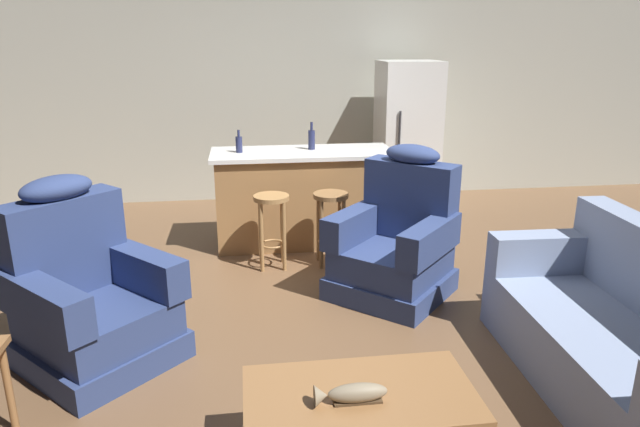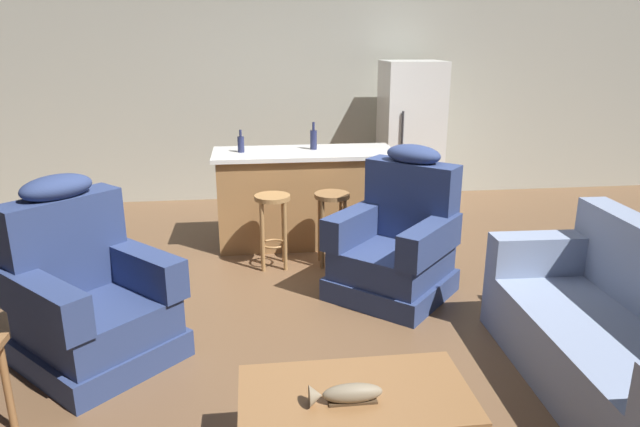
{
  "view_description": "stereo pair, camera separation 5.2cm",
  "coord_description": "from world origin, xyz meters",
  "px_view_note": "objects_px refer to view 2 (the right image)",
  "views": [
    {
      "loc": [
        -0.58,
        -4.17,
        2.03
      ],
      "look_at": [
        -0.02,
        -0.1,
        0.75
      ],
      "focal_mm": 32.0,
      "sensor_mm": 36.0,
      "label": 1
    },
    {
      "loc": [
        -0.53,
        -4.18,
        2.03
      ],
      "look_at": [
        -0.02,
        -0.1,
        0.75
      ],
      "focal_mm": 32.0,
      "sensor_mm": 36.0,
      "label": 2
    }
  ],
  "objects_px": {
    "coffee_table": "(355,402)",
    "fish_figurine": "(345,394)",
    "recliner_near_lamp": "(89,298)",
    "bottle_short_amber": "(313,139)",
    "bar_stool_right": "(332,215)",
    "refrigerator": "(410,135)",
    "kitchen_island": "(305,197)",
    "bar_stool_left": "(273,218)",
    "couch": "(625,341)",
    "recliner_near_island": "(397,243)",
    "bottle_tall_green": "(241,144)"
  },
  "relations": [
    {
      "from": "coffee_table",
      "to": "fish_figurine",
      "type": "xyz_separation_m",
      "value": [
        -0.06,
        -0.07,
        0.1
      ]
    },
    {
      "from": "recliner_near_lamp",
      "to": "bottle_short_amber",
      "type": "distance_m",
      "value": 2.78
    },
    {
      "from": "bar_stool_right",
      "to": "refrigerator",
      "type": "bearing_deg",
      "value": 56.21
    },
    {
      "from": "kitchen_island",
      "to": "refrigerator",
      "type": "distance_m",
      "value": 1.9
    },
    {
      "from": "bar_stool_left",
      "to": "bottle_short_amber",
      "type": "xyz_separation_m",
      "value": [
        0.45,
        0.7,
        0.58
      ]
    },
    {
      "from": "coffee_table",
      "to": "bar_stool_right",
      "type": "relative_size",
      "value": 1.62
    },
    {
      "from": "kitchen_island",
      "to": "recliner_near_lamp",
      "type": "bearing_deg",
      "value": -128.08
    },
    {
      "from": "couch",
      "to": "recliner_near_island",
      "type": "xyz_separation_m",
      "value": [
        -0.95,
        1.55,
        0.08
      ]
    },
    {
      "from": "couch",
      "to": "bottle_short_amber",
      "type": "bearing_deg",
      "value": -61.02
    },
    {
      "from": "kitchen_island",
      "to": "bottle_short_amber",
      "type": "distance_m",
      "value": 0.59
    },
    {
      "from": "recliner_near_island",
      "to": "refrigerator",
      "type": "distance_m",
      "value": 2.65
    },
    {
      "from": "bottle_tall_green",
      "to": "recliner_near_lamp",
      "type": "bearing_deg",
      "value": -115.49
    },
    {
      "from": "couch",
      "to": "refrigerator",
      "type": "relative_size",
      "value": 1.1
    },
    {
      "from": "coffee_table",
      "to": "couch",
      "type": "xyz_separation_m",
      "value": [
        1.66,
        0.41,
        -0.02
      ]
    },
    {
      "from": "coffee_table",
      "to": "recliner_near_island",
      "type": "relative_size",
      "value": 0.92
    },
    {
      "from": "couch",
      "to": "bar_stool_right",
      "type": "bearing_deg",
      "value": -55.72
    },
    {
      "from": "bottle_tall_green",
      "to": "refrigerator",
      "type": "bearing_deg",
      "value": 30.3
    },
    {
      "from": "fish_figurine",
      "to": "bar_stool_left",
      "type": "xyz_separation_m",
      "value": [
        -0.21,
        2.69,
        0.01
      ]
    },
    {
      "from": "recliner_near_island",
      "to": "bar_stool_left",
      "type": "relative_size",
      "value": 1.76
    },
    {
      "from": "bottle_tall_green",
      "to": "recliner_near_island",
      "type": "bearing_deg",
      "value": -46.4
    },
    {
      "from": "bar_stool_left",
      "to": "kitchen_island",
      "type": "bearing_deg",
      "value": 61.0
    },
    {
      "from": "kitchen_island",
      "to": "bar_stool_left",
      "type": "xyz_separation_m",
      "value": [
        -0.35,
        -0.63,
        -0.01
      ]
    },
    {
      "from": "recliner_near_island",
      "to": "bottle_short_amber",
      "type": "xyz_separation_m",
      "value": [
        -0.53,
        1.37,
        0.63
      ]
    },
    {
      "from": "fish_figurine",
      "to": "couch",
      "type": "distance_m",
      "value": 1.79
    },
    {
      "from": "kitchen_island",
      "to": "recliner_near_island",
      "type": "bearing_deg",
      "value": -64.13
    },
    {
      "from": "bar_stool_right",
      "to": "recliner_near_island",
      "type": "bearing_deg",
      "value": -56.47
    },
    {
      "from": "fish_figurine",
      "to": "bottle_tall_green",
      "type": "relative_size",
      "value": 1.55
    },
    {
      "from": "recliner_near_lamp",
      "to": "refrigerator",
      "type": "distance_m",
      "value": 4.44
    },
    {
      "from": "coffee_table",
      "to": "kitchen_island",
      "type": "relative_size",
      "value": 0.61
    },
    {
      "from": "bar_stool_left",
      "to": "bar_stool_right",
      "type": "relative_size",
      "value": 1.0
    },
    {
      "from": "fish_figurine",
      "to": "bar_stool_right",
      "type": "xyz_separation_m",
      "value": [
        0.32,
        2.69,
        0.01
      ]
    },
    {
      "from": "bar_stool_right",
      "to": "bottle_tall_green",
      "type": "height_order",
      "value": "bottle_tall_green"
    },
    {
      "from": "couch",
      "to": "recliner_near_island",
      "type": "relative_size",
      "value": 1.61
    },
    {
      "from": "couch",
      "to": "kitchen_island",
      "type": "bearing_deg",
      "value": -58.86
    },
    {
      "from": "couch",
      "to": "bar_stool_left",
      "type": "relative_size",
      "value": 2.84
    },
    {
      "from": "couch",
      "to": "kitchen_island",
      "type": "height_order",
      "value": "kitchen_island"
    },
    {
      "from": "recliner_near_lamp",
      "to": "couch",
      "type": "bearing_deg",
      "value": 31.32
    },
    {
      "from": "fish_figurine",
      "to": "refrigerator",
      "type": "distance_m",
      "value": 4.79
    },
    {
      "from": "bar_stool_left",
      "to": "bottle_short_amber",
      "type": "bearing_deg",
      "value": 57.45
    },
    {
      "from": "recliner_near_island",
      "to": "bottle_short_amber",
      "type": "distance_m",
      "value": 1.6
    },
    {
      "from": "coffee_table",
      "to": "recliner_near_lamp",
      "type": "xyz_separation_m",
      "value": [
        -1.52,
        1.21,
        0.06
      ]
    },
    {
      "from": "fish_figurine",
      "to": "couch",
      "type": "bearing_deg",
      "value": 15.46
    },
    {
      "from": "bar_stool_right",
      "to": "bottle_tall_green",
      "type": "distance_m",
      "value": 1.17
    },
    {
      "from": "coffee_table",
      "to": "bar_stool_left",
      "type": "distance_m",
      "value": 2.63
    },
    {
      "from": "fish_figurine",
      "to": "bottle_short_amber",
      "type": "xyz_separation_m",
      "value": [
        0.24,
        3.39,
        0.59
      ]
    },
    {
      "from": "fish_figurine",
      "to": "recliner_near_lamp",
      "type": "bearing_deg",
      "value": 138.74
    },
    {
      "from": "bar_stool_left",
      "to": "refrigerator",
      "type": "height_order",
      "value": "refrigerator"
    },
    {
      "from": "recliner_near_lamp",
      "to": "recliner_near_island",
      "type": "relative_size",
      "value": 1.0
    },
    {
      "from": "refrigerator",
      "to": "bottle_tall_green",
      "type": "distance_m",
      "value": 2.36
    },
    {
      "from": "kitchen_island",
      "to": "bar_stool_right",
      "type": "relative_size",
      "value": 2.65
    }
  ]
}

